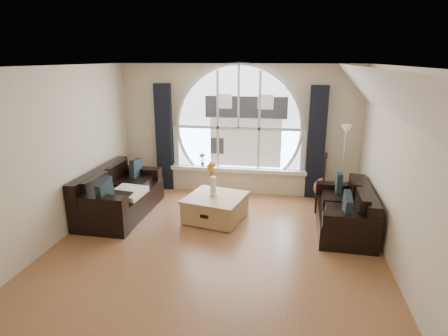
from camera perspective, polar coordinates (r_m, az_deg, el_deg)
ground at (r=5.81m, az=-1.51°, el=-12.50°), size 5.00×5.50×0.01m
ceiling at (r=5.09m, az=-1.75°, el=15.18°), size 5.00×5.50×0.01m
wall_back at (r=7.94m, az=2.24°, el=5.80°), size 5.00×0.01×2.70m
wall_front at (r=2.85m, az=-12.74°, el=-14.76°), size 5.00×0.01×2.70m
wall_left at (r=6.26m, az=-24.68°, el=1.42°), size 0.01×5.50×2.70m
wall_right at (r=5.41m, az=25.33°, el=-0.84°), size 0.01×5.50×2.70m
attic_slope at (r=5.16m, az=23.44°, el=9.99°), size 0.92×5.50×0.72m
arched_window at (r=7.86m, az=2.23°, el=7.73°), size 2.60×0.06×2.15m
window_sill at (r=8.04m, az=2.08°, el=-0.23°), size 2.90×0.22×0.08m
window_frame at (r=7.84m, az=2.20°, el=7.70°), size 2.76×0.08×2.15m
neighbor_house at (r=7.85m, az=3.30°, el=6.78°), size 1.70×0.02×1.50m
curtain_left at (r=8.22m, az=-9.05°, el=4.55°), size 0.35×0.12×2.30m
curtain_right at (r=7.82m, az=13.83°, el=3.68°), size 0.35×0.12×2.30m
sofa_left at (r=7.19m, az=-15.42°, el=-3.78°), size 1.01×1.95×0.85m
sofa_right at (r=6.62m, az=17.80°, el=-5.75°), size 0.90×1.72×0.75m
coffee_chest at (r=6.78m, az=-1.29°, el=-5.89°), size 1.17×1.17×0.48m
throw_blanket at (r=6.90m, az=-14.38°, el=-3.67°), size 0.63×0.63×0.10m
vase_flowers at (r=6.63m, az=-1.68°, el=-0.99°), size 0.24×0.24×0.70m
floor_lamp at (r=7.60m, az=17.60°, el=0.30°), size 0.24×0.24×1.60m
guitar at (r=7.71m, az=14.88°, el=-1.36°), size 0.39×0.29×1.06m
potted_plant at (r=8.12m, az=-3.33°, el=1.30°), size 0.17×0.13×0.29m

